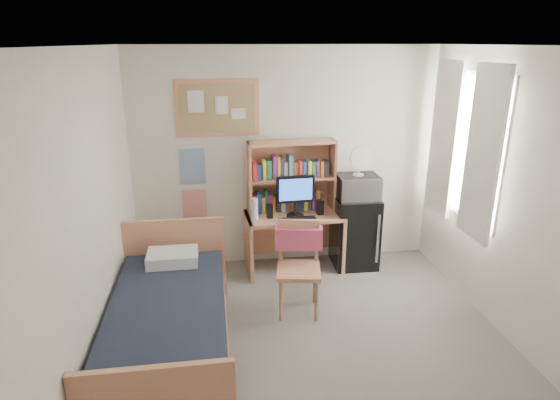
{
  "coord_description": "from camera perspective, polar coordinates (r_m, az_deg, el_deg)",
  "views": [
    {
      "loc": [
        -0.8,
        -3.28,
        2.63
      ],
      "look_at": [
        -0.19,
        1.2,
        1.09
      ],
      "focal_mm": 30.0,
      "sensor_mm": 36.0,
      "label": 1
    }
  ],
  "objects": [
    {
      "name": "floor",
      "position": [
        4.28,
        4.98,
        -19.36
      ],
      "size": [
        3.6,
        4.2,
        0.02
      ],
      "primitive_type": "cube",
      "color": "gray",
      "rests_on": "ground"
    },
    {
      "name": "ceiling",
      "position": [
        3.37,
        6.28,
        18.17
      ],
      "size": [
        3.6,
        4.2,
        0.02
      ],
      "primitive_type": "cube",
      "color": "white",
      "rests_on": "wall_back"
    },
    {
      "name": "wall_back",
      "position": [
        5.6,
        0.67,
        5.02
      ],
      "size": [
        3.6,
        0.04,
        2.6
      ],
      "primitive_type": "cube",
      "color": "white",
      "rests_on": "floor"
    },
    {
      "name": "wall_left",
      "position": [
        3.67,
        -23.02,
        -4.02
      ],
      "size": [
        0.04,
        4.2,
        2.6
      ],
      "primitive_type": "cube",
      "color": "white",
      "rests_on": "floor"
    },
    {
      "name": "wall_right",
      "position": [
        4.39,
        29.09,
        -1.31
      ],
      "size": [
        0.04,
        4.2,
        2.6
      ],
      "primitive_type": "cube",
      "color": "white",
      "rests_on": "floor"
    },
    {
      "name": "window_unit",
      "position": [
        5.25,
        21.58,
        6.16
      ],
      "size": [
        0.1,
        1.4,
        1.7
      ],
      "primitive_type": "cube",
      "color": "white",
      "rests_on": "wall_right"
    },
    {
      "name": "curtain_left",
      "position": [
        4.9,
        23.49,
        5.09
      ],
      "size": [
        0.04,
        0.55,
        1.7
      ],
      "primitive_type": "cube",
      "color": "white",
      "rests_on": "wall_right"
    },
    {
      "name": "curtain_right",
      "position": [
        5.59,
        19.36,
        7.09
      ],
      "size": [
        0.04,
        0.55,
        1.7
      ],
      "primitive_type": "cube",
      "color": "white",
      "rests_on": "wall_right"
    },
    {
      "name": "bulletin_board",
      "position": [
        5.41,
        -7.64,
        11.07
      ],
      "size": [
        0.94,
        0.03,
        0.64
      ],
      "primitive_type": "cube",
      "color": "#A48956",
      "rests_on": "wall_back"
    },
    {
      "name": "poster_wave",
      "position": [
        5.55,
        -10.65,
        4.05
      ],
      "size": [
        0.3,
        0.01,
        0.42
      ],
      "primitive_type": "cube",
      "color": "#2855A2",
      "rests_on": "wall_back"
    },
    {
      "name": "poster_japan",
      "position": [
        5.68,
        -10.37,
        -0.54
      ],
      "size": [
        0.28,
        0.01,
        0.36
      ],
      "primitive_type": "cube",
      "color": "red",
      "rests_on": "wall_back"
    },
    {
      "name": "desk",
      "position": [
        5.63,
        1.68,
        -5.11
      ],
      "size": [
        1.16,
        0.63,
        0.7
      ],
      "primitive_type": "cube",
      "rotation": [
        0.0,
        0.0,
        0.06
      ],
      "color": "tan",
      "rests_on": "floor"
    },
    {
      "name": "desk_chair",
      "position": [
        4.72,
        2.29,
        -8.49
      ],
      "size": [
        0.54,
        0.54,
        0.94
      ],
      "primitive_type": "cube",
      "rotation": [
        0.0,
        0.0,
        -0.16
      ],
      "color": "tan",
      "rests_on": "floor"
    },
    {
      "name": "mini_fridge",
      "position": [
        5.78,
        9.08,
        -3.77
      ],
      "size": [
        0.52,
        0.52,
        0.87
      ],
      "primitive_type": "cube",
      "rotation": [
        0.0,
        0.0,
        -0.01
      ],
      "color": "black",
      "rests_on": "floor"
    },
    {
      "name": "bed",
      "position": [
        4.28,
        -13.34,
        -15.2
      ],
      "size": [
        1.02,
        2.01,
        0.55
      ],
      "primitive_type": "cube",
      "rotation": [
        0.0,
        0.0,
        0.01
      ],
      "color": "black",
      "rests_on": "floor"
    },
    {
      "name": "hutch",
      "position": [
        5.5,
        1.41,
        2.91
      ],
      "size": [
        1.04,
        0.32,
        0.84
      ],
      "primitive_type": "cube",
      "rotation": [
        0.0,
        0.0,
        0.06
      ],
      "color": "tan",
      "rests_on": "desk"
    },
    {
      "name": "monitor",
      "position": [
        5.36,
        1.88,
        0.39
      ],
      "size": [
        0.44,
        0.06,
        0.47
      ],
      "primitive_type": "cube",
      "rotation": [
        0.0,
        0.0,
        0.06
      ],
      "color": "black",
      "rests_on": "desk"
    },
    {
      "name": "keyboard",
      "position": [
        5.31,
        2.2,
        -2.38
      ],
      "size": [
        0.43,
        0.16,
        0.02
      ],
      "primitive_type": "cube",
      "rotation": [
        0.0,
        0.0,
        0.06
      ],
      "color": "black",
      "rests_on": "desk"
    },
    {
      "name": "speaker_left",
      "position": [
        5.36,
        -1.27,
        -1.38
      ],
      "size": [
        0.07,
        0.07,
        0.16
      ],
      "primitive_type": "cube",
      "rotation": [
        0.0,
        0.0,
        0.06
      ],
      "color": "black",
      "rests_on": "desk"
    },
    {
      "name": "speaker_right",
      "position": [
        5.48,
        4.92,
        -0.86
      ],
      "size": [
        0.08,
        0.08,
        0.18
      ],
      "primitive_type": "cube",
      "rotation": [
        0.0,
        0.0,
        0.06
      ],
      "color": "black",
      "rests_on": "desk"
    },
    {
      "name": "water_bottle",
      "position": [
        5.27,
        -3.12,
        -1.14
      ],
      "size": [
        0.08,
        0.08,
        0.26
      ],
      "primitive_type": "cylinder",
      "rotation": [
        0.0,
        0.0,
        0.06
      ],
      "color": "white",
      "rests_on": "desk"
    },
    {
      "name": "hoodie",
      "position": [
        4.79,
        2.31,
        -4.64
      ],
      "size": [
        0.5,
        0.22,
        0.23
      ],
      "primitive_type": "cube",
      "rotation": [
        0.0,
        0.0,
        -0.16
      ],
      "color": "#CD4D6B",
      "rests_on": "desk_chair"
    },
    {
      "name": "microwave",
      "position": [
        5.57,
        9.44,
        1.61
      ],
      "size": [
        0.48,
        0.37,
        0.28
      ],
      "primitive_type": "cube",
      "rotation": [
        0.0,
        0.0,
        -0.01
      ],
      "color": "silver",
      "rests_on": "mini_fridge"
    },
    {
      "name": "desk_fan",
      "position": [
        5.49,
        9.6,
        4.57
      ],
      "size": [
        0.26,
        0.26,
        0.32
      ],
      "primitive_type": "cylinder",
      "rotation": [
        0.0,
        0.0,
        -0.01
      ],
      "color": "white",
      "rests_on": "microwave"
    },
    {
      "name": "pillow",
      "position": [
        4.76,
        -12.96,
        -6.82
      ],
      "size": [
        0.49,
        0.35,
        0.12
      ],
      "primitive_type": "cube",
      "rotation": [
        0.0,
        0.0,
        0.01
      ],
      "color": "white",
      "rests_on": "bed"
    }
  ]
}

